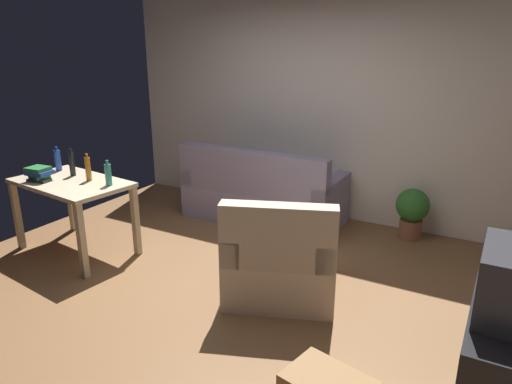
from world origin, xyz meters
The scene contains 12 objects.
ground_plane centered at (0.00, 0.00, -0.01)m, with size 5.20×4.40×0.02m, color brown.
wall_rear centered at (0.00, 2.20, 1.35)m, with size 5.20×0.10×2.70m, color silver.
couch centered at (-0.43, 1.59, 0.31)m, with size 1.88×0.84×0.92m.
tv_stand centered at (2.25, -0.16, 0.24)m, with size 0.44×1.10×0.48m.
desk centered at (-1.68, -0.11, 0.65)m, with size 1.27×0.84×0.76m.
potted_plant centered at (1.27, 1.90, 0.33)m, with size 0.36×0.36×0.57m.
armchair centered at (0.55, 0.11, 0.32)m, with size 1.14×1.11×0.92m.
bottle_blue centered at (-2.11, 0.10, 0.88)m, with size 0.07×0.07×0.26m.
bottle_dark centered at (-1.81, 0.03, 0.89)m, with size 0.06×0.06×0.29m.
bottle_amber centered at (-1.52, -0.01, 0.88)m, with size 0.05×0.05×0.28m.
bottle_tall centered at (-1.23, -0.03, 0.87)m, with size 0.06×0.06×0.25m.
book_stack centered at (-1.95, -0.26, 0.84)m, with size 0.24×0.20×0.14m.
Camera 1 is at (2.09, -3.08, 2.08)m, focal length 32.54 mm.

